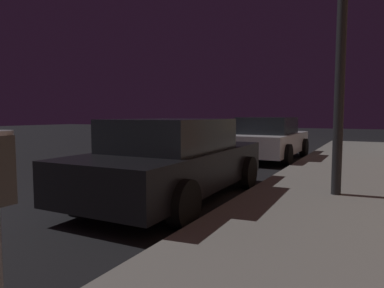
# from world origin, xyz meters

# --- Properties ---
(car_black) EXTENTS (2.13, 4.49, 1.43)m
(car_black) POSITION_xyz_m (2.85, 3.66, 0.71)
(car_black) COLOR black
(car_black) RESTS_ON ground
(car_silver) EXTENTS (2.04, 4.29, 1.43)m
(car_silver) POSITION_xyz_m (2.85, 9.83, 0.70)
(car_silver) COLOR #B7B7BF
(car_silver) RESTS_ON ground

